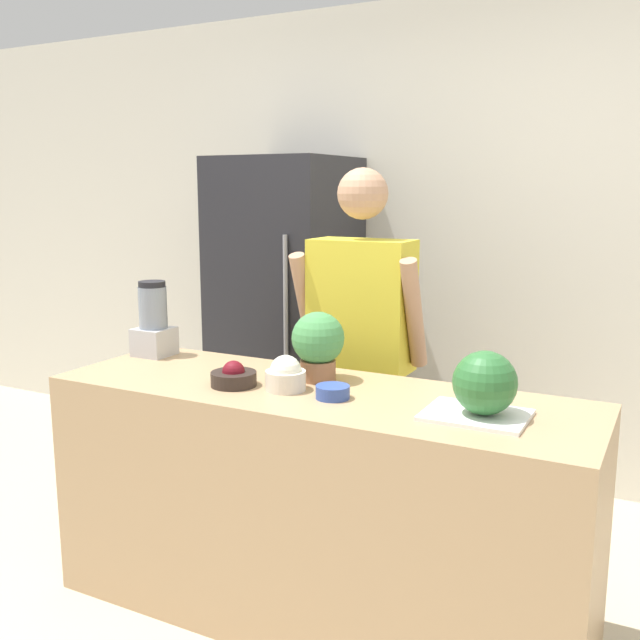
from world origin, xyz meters
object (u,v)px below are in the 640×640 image
at_px(person, 361,357).
at_px(potted_plant, 318,343).
at_px(watermelon, 485,383).
at_px(bowl_cream, 286,376).
at_px(bowl_cherries, 234,377).
at_px(blender, 153,323).
at_px(refrigerator, 286,316).
at_px(bowl_small_blue, 333,392).

distance_m(person, potted_plant, 0.52).
relative_size(watermelon, bowl_cream, 1.39).
xyz_separation_m(bowl_cherries, blender, (-0.58, 0.25, 0.11)).
xyz_separation_m(refrigerator, person, (0.76, -0.65, -0.02)).
bearing_deg(potted_plant, blender, 177.46).
bearing_deg(bowl_cream, blender, 165.05).
xyz_separation_m(person, bowl_small_blue, (0.20, -0.68, 0.04)).
xyz_separation_m(watermelon, bowl_small_blue, (-0.52, -0.02, -0.09)).
xyz_separation_m(refrigerator, bowl_cherries, (0.56, -1.35, 0.03)).
distance_m(bowl_small_blue, blender, 1.01).
height_order(refrigerator, potted_plant, refrigerator).
bearing_deg(watermelon, person, 137.58).
height_order(bowl_cherries, bowl_small_blue, bowl_cherries).
relative_size(watermelon, bowl_small_blue, 1.71).
bearing_deg(bowl_cream, person, 90.10).
bearing_deg(bowl_cherries, bowl_cream, 11.41).
xyz_separation_m(bowl_cream, bowl_small_blue, (0.20, -0.02, -0.03)).
distance_m(bowl_cream, blender, 0.81).
bearing_deg(bowl_cream, watermelon, 0.70).
xyz_separation_m(watermelon, blender, (-1.49, 0.20, 0.03)).
relative_size(person, bowl_cherries, 10.00).
bearing_deg(potted_plant, watermelon, -13.58).
height_order(watermelon, bowl_small_blue, watermelon).
height_order(bowl_cream, bowl_small_blue, bowl_cream).
bearing_deg(person, watermelon, -42.42).
distance_m(watermelon, bowl_cream, 0.72).
height_order(bowl_cream, potted_plant, potted_plant).
distance_m(bowl_cream, potted_plant, 0.20).
bearing_deg(bowl_small_blue, watermelon, 2.73).
relative_size(watermelon, potted_plant, 0.78).
relative_size(bowl_cherries, bowl_cream, 1.16).
bearing_deg(person, refrigerator, 139.40).
bearing_deg(person, blender, -149.61).
distance_m(refrigerator, bowl_cherries, 1.46).
height_order(person, potted_plant, person).
relative_size(person, potted_plant, 6.44).
xyz_separation_m(person, watermelon, (0.72, -0.65, 0.14)).
height_order(bowl_cherries, potted_plant, potted_plant).
xyz_separation_m(bowl_cream, blender, (-0.78, 0.21, 0.09)).
xyz_separation_m(watermelon, bowl_cherries, (-0.91, -0.05, -0.08)).
bearing_deg(bowl_cream, potted_plant, 76.32).
bearing_deg(blender, watermelon, -7.59).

